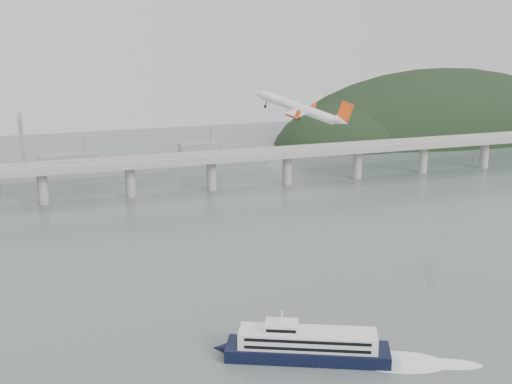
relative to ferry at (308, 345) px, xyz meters
name	(u,v)px	position (x,y,z in m)	size (l,w,h in m)	color
ground	(307,331)	(7.32, 17.42, -4.34)	(900.00, 900.00, 0.00)	#556361
bridge	(177,165)	(6.17, 217.42, 13.31)	(800.00, 22.00, 23.90)	#969693
headland	(452,154)	(292.50, 349.17, -23.68)	(365.00, 155.00, 156.00)	black
ferry	(308,345)	(0.00, 0.00, 0.00)	(79.71, 41.69, 16.01)	black
airliner	(301,109)	(29.04, 78.95, 63.61)	(37.01, 35.74, 16.10)	silver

